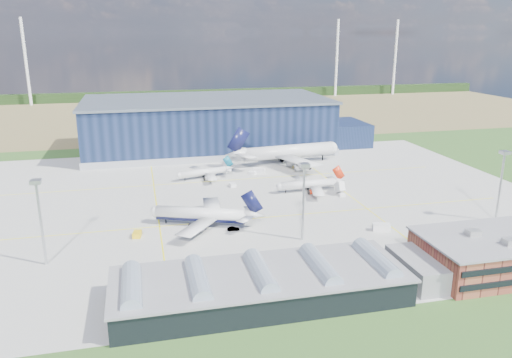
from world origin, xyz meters
The scene contains 24 objects.
ground centered at (0.00, 0.00, 0.00)m, with size 600.00×600.00×0.00m, color #284F1D.
apron centered at (0.00, 10.00, 0.03)m, with size 220.00×160.00×0.08m.
farmland centered at (0.00, 220.00, 0.00)m, with size 600.00×220.00×0.01m, color olive.
treeline centered at (0.00, 300.00, 4.00)m, with size 600.00×8.00×8.00m, color black.
hangar centered at (2.81, 94.80, 11.62)m, with size 145.00×62.00×26.10m.
ops_building centered at (55.01, -60.00, 4.79)m, with size 46.00×23.00×10.90m.
glass_concourse centered at (-6.45, -60.00, 3.69)m, with size 78.00×23.00×8.60m.
light_mast_west centered at (-60.00, -30.00, 15.43)m, with size 2.60×2.60×23.00m.
light_mast_center centered at (10.00, -30.00, 15.43)m, with size 2.60×2.60×23.00m.
light_mast_east centered at (75.00, -30.00, 15.43)m, with size 2.60×2.60×23.00m.
airliner_navy centered at (-17.21, -12.00, 5.97)m, with size 36.59×35.80×11.93m, color silver, non-canonical shape.
airliner_red centered at (26.58, 13.12, 4.59)m, with size 28.14×27.53×9.18m, color silver, non-canonical shape.
airliner_widebody centered at (31.88, 55.00, 8.98)m, with size 55.08×53.89×17.96m, color silver, non-canonical shape.
airliner_regional centered at (-9.58, 40.00, 4.17)m, with size 25.57×25.02×8.34m, color silver, non-canonical shape.
gse_tug_a centered at (-36.81, -16.69, 0.79)m, with size 2.32×3.80×1.58m, color yellow.
gse_tug_b centered at (-7.45, -39.55, 0.67)m, with size 2.05×3.07×1.33m, color yellow.
gse_van_a centered at (35.47, -29.11, 1.15)m, with size 2.31×5.28×2.31m, color silver.
gse_cart_a centered at (0.05, 25.95, 0.73)m, with size 2.23×3.35×1.45m, color silver.
gse_van_b centered at (14.42, 42.00, 1.21)m, with size 2.42×5.27×2.42m, color silver.
gse_tug_c centered at (32.70, 46.25, 0.76)m, with size 2.16×3.45×1.51m, color yellow.
gse_cart_b centered at (11.51, 41.35, 0.64)m, with size 1.98×2.97×1.29m, color silver.
airstair centered at (36.99, 7.27, 1.73)m, with size 2.17×5.41×3.46m, color silver.
car_a centered at (4.54, -48.00, 0.55)m, with size 1.29×3.20×1.09m, color #99999E.
car_b centered at (-8.28, -18.61, 0.61)m, with size 1.29×3.70×1.22m, color #99999E.
Camera 1 is at (-34.32, -157.53, 57.90)m, focal length 35.00 mm.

